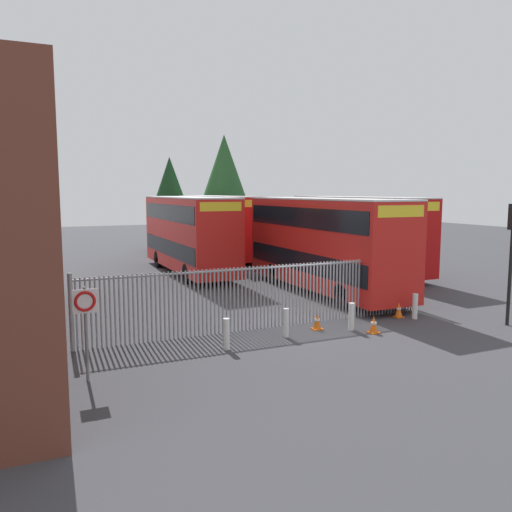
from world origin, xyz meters
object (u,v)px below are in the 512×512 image
(double_decker_bus_behind_fence_left, at_px, (357,231))
(traffic_cone_near_kerb, at_px, (317,321))
(double_decker_bus_far_back, at_px, (217,224))
(bollard_near_left, at_px, (226,334))
(bollard_near_right, at_px, (351,317))
(traffic_cone_mid_forecourt, at_px, (374,325))
(traffic_light_kerbside, at_px, (512,242))
(double_decker_bus_near_gate, at_px, (323,241))
(bollard_far_right, at_px, (415,306))
(speed_limit_sign_post, at_px, (85,312))
(traffic_cone_by_gate, at_px, (399,310))
(double_decker_bus_behind_fence_right, at_px, (189,231))
(bollard_center_front, at_px, (286,323))

(double_decker_bus_behind_fence_left, height_order, traffic_cone_near_kerb, double_decker_bus_behind_fence_left)
(double_decker_bus_far_back, distance_m, bollard_near_left, 21.45)
(bollard_near_right, xyz_separation_m, traffic_cone_mid_forecourt, (0.48, -0.60, -0.19))
(traffic_light_kerbside, bearing_deg, double_decker_bus_near_gate, 109.42)
(double_decker_bus_near_gate, bearing_deg, bollard_far_right, -85.76)
(double_decker_bus_behind_fence_left, height_order, speed_limit_sign_post, double_decker_bus_behind_fence_left)
(double_decker_bus_behind_fence_left, distance_m, bollard_near_right, 13.21)
(bollard_near_left, bearing_deg, traffic_cone_near_kerb, 12.77)
(traffic_cone_by_gate, distance_m, traffic_cone_mid_forecourt, 2.61)
(traffic_cone_near_kerb, relative_size, speed_limit_sign_post, 0.25)
(traffic_cone_by_gate, distance_m, traffic_light_kerbside, 4.61)
(double_decker_bus_near_gate, relative_size, double_decker_bus_behind_fence_right, 1.00)
(bollard_near_left, relative_size, bollard_near_right, 1.00)
(traffic_cone_mid_forecourt, bearing_deg, bollard_near_left, 176.27)
(double_decker_bus_behind_fence_right, distance_m, traffic_cone_by_gate, 14.36)
(double_decker_bus_near_gate, bearing_deg, traffic_light_kerbside, -70.58)
(bollard_center_front, bearing_deg, traffic_cone_mid_forecourt, -15.30)
(double_decker_bus_near_gate, height_order, double_decker_bus_behind_fence_left, same)
(double_decker_bus_far_back, xyz_separation_m, bollard_center_front, (-4.77, -19.72, -1.95))
(bollard_far_right, bearing_deg, traffic_cone_by_gate, 133.13)
(double_decker_bus_behind_fence_right, relative_size, speed_limit_sign_post, 4.50)
(bollard_center_front, bearing_deg, double_decker_bus_near_gate, 49.73)
(traffic_cone_near_kerb, bearing_deg, traffic_light_kerbside, -19.49)
(double_decker_bus_behind_fence_left, relative_size, traffic_cone_by_gate, 18.32)
(bollard_near_left, relative_size, traffic_cone_near_kerb, 1.61)
(double_decker_bus_far_back, bearing_deg, traffic_cone_near_kerb, -99.84)
(double_decker_bus_near_gate, xyz_separation_m, bollard_center_front, (-5.09, -6.01, -1.95))
(double_decker_bus_near_gate, xyz_separation_m, traffic_cone_by_gate, (0.03, -5.40, -2.13))
(bollard_center_front, distance_m, speed_limit_sign_post, 6.67)
(double_decker_bus_far_back, relative_size, bollard_center_front, 11.38)
(double_decker_bus_far_back, xyz_separation_m, traffic_cone_near_kerb, (-3.35, -19.35, -2.13))
(traffic_cone_by_gate, bearing_deg, bollard_near_right, -163.46)
(bollard_center_front, height_order, traffic_cone_by_gate, bollard_center_front)
(bollard_center_front, xyz_separation_m, traffic_light_kerbside, (7.88, -1.92, 2.51))
(traffic_cone_mid_forecourt, bearing_deg, double_decker_bus_near_gate, 72.27)
(double_decker_bus_near_gate, relative_size, bollard_far_right, 11.38)
(traffic_cone_by_gate, height_order, speed_limit_sign_post, speed_limit_sign_post)
(double_decker_bus_behind_fence_right, height_order, traffic_light_kerbside, double_decker_bus_behind_fence_right)
(speed_limit_sign_post, bearing_deg, double_decker_bus_near_gate, 33.36)
(traffic_cone_mid_forecourt, bearing_deg, double_decker_bus_behind_fence_right, 97.06)
(double_decker_bus_behind_fence_right, relative_size, bollard_near_right, 11.38)
(traffic_cone_by_gate, bearing_deg, double_decker_bus_behind_fence_left, 63.24)
(double_decker_bus_behind_fence_left, xyz_separation_m, bollard_near_right, (-7.63, -10.61, -1.95))
(traffic_cone_mid_forecourt, relative_size, speed_limit_sign_post, 0.25)
(traffic_light_kerbside, bearing_deg, double_decker_bus_behind_fence_left, 79.97)
(bollard_center_front, height_order, traffic_cone_near_kerb, bollard_center_front)
(bollard_center_front, bearing_deg, traffic_cone_near_kerb, 14.68)
(bollard_center_front, distance_m, traffic_light_kerbside, 8.49)
(bollard_far_right, bearing_deg, double_decker_bus_behind_fence_right, 107.66)
(double_decker_bus_behind_fence_left, relative_size, bollard_far_right, 11.38)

